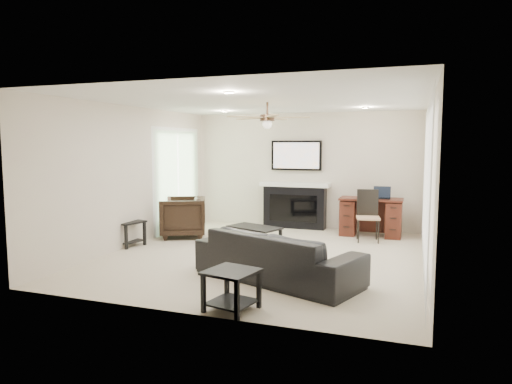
% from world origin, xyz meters
% --- Properties ---
extents(room_shell, '(5.50, 5.54, 2.52)m').
position_xyz_m(room_shell, '(0.19, 0.08, 1.68)').
color(room_shell, '#BCAD97').
rests_on(room_shell, ground).
extents(sofa, '(2.45, 1.63, 0.67)m').
position_xyz_m(sofa, '(0.58, -1.24, 0.33)').
color(sofa, black).
rests_on(sofa, ground).
extents(armchair, '(1.15, 1.13, 0.79)m').
position_xyz_m(armchair, '(-2.02, 0.91, 0.40)').
color(armchair, black).
rests_on(armchair, ground).
extents(coffee_table, '(1.02, 0.79, 0.40)m').
position_xyz_m(coffee_table, '(-0.32, 0.36, 0.20)').
color(coffee_table, black).
rests_on(coffee_table, ground).
extents(end_table_near, '(0.62, 0.62, 0.45)m').
position_xyz_m(end_table_near, '(0.43, -2.49, 0.23)').
color(end_table_near, black).
rests_on(end_table_near, ground).
extents(end_table_left, '(0.61, 0.61, 0.45)m').
position_xyz_m(end_table_left, '(-2.57, -0.14, 0.23)').
color(end_table_left, black).
rests_on(end_table_left, ground).
extents(fireplace_unit, '(1.52, 0.34, 1.91)m').
position_xyz_m(fireplace_unit, '(-0.18, 2.58, 0.95)').
color(fireplace_unit, black).
rests_on(fireplace_unit, ground).
extents(desk, '(1.22, 0.56, 0.76)m').
position_xyz_m(desk, '(1.48, 2.22, 0.38)').
color(desk, '#36160D').
rests_on(desk, ground).
extents(desk_chair, '(0.49, 0.51, 0.97)m').
position_xyz_m(desk_chair, '(1.48, 1.67, 0.48)').
color(desk_chair, black).
rests_on(desk_chair, ground).
extents(laptop, '(0.33, 0.24, 0.23)m').
position_xyz_m(laptop, '(1.68, 2.20, 0.88)').
color(laptop, black).
rests_on(laptop, desk).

